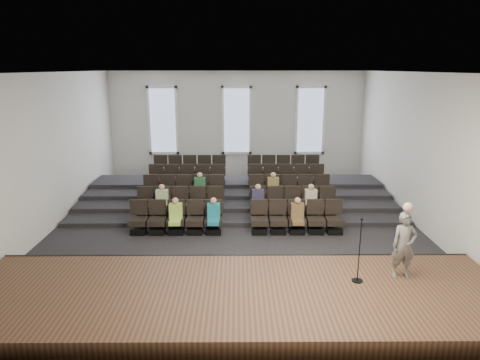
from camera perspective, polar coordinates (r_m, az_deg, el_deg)
name	(u,v)px	position (r m, az deg, el deg)	size (l,w,h in m)	color
ground	(237,227)	(14.34, -0.46, -6.23)	(14.00, 14.00, 0.00)	black
ceiling	(236,72)	(13.39, -0.50, 14.22)	(12.00, 14.00, 0.02)	white
wall_back	(237,125)	(20.58, -0.45, 7.41)	(12.00, 0.04, 5.00)	silver
wall_front	(236,238)	(6.89, -0.56, -7.73)	(12.00, 0.04, 5.00)	silver
wall_left	(47,153)	(14.92, -24.31, 3.27)	(0.04, 14.00, 5.00)	silver
wall_right	(425,153)	(14.90, 23.39, 3.36)	(0.04, 14.00, 5.00)	silver
stage	(236,300)	(9.62, -0.49, -15.76)	(11.80, 3.60, 0.50)	#4F3822
stage_lip	(236,264)	(11.18, -0.48, -11.15)	(11.80, 0.06, 0.52)	black
risers	(237,194)	(17.28, -0.45, -1.85)	(11.80, 4.80, 0.60)	black
seating_rows	(237,194)	(15.58, -0.46, -1.85)	(6.80, 4.70, 1.67)	black
windows	(237,121)	(20.48, -0.46, 7.94)	(8.44, 0.10, 3.24)	white
audience	(237,200)	(14.37, -0.46, -2.75)	(5.45, 2.64, 1.10)	#A9DA57
speaker	(404,245)	(10.40, 21.02, -8.13)	(0.56, 0.37, 1.53)	#5E5C59
mic_stand	(358,263)	(10.00, 15.52, -10.58)	(0.25, 0.25, 1.50)	black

